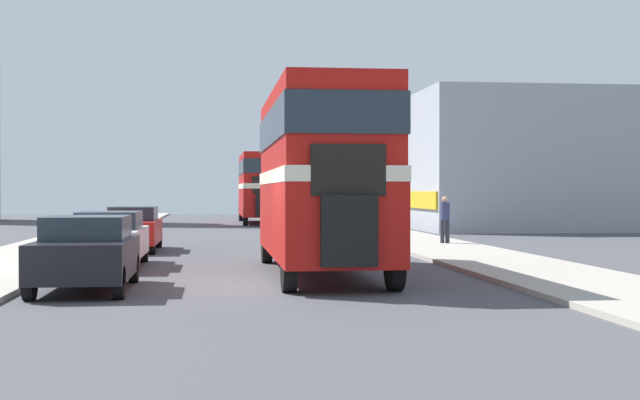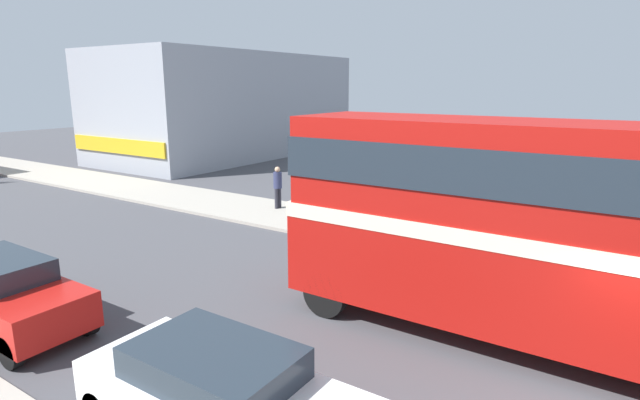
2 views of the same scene
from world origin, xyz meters
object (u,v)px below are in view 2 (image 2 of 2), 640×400
object	(u,v)px
car_parked_mid	(223,396)
pedestrian_walking	(278,185)
double_decker_bus	(517,216)
car_parked_far	(2,292)

from	to	relation	value
car_parked_mid	pedestrian_walking	world-z (taller)	pedestrian_walking
double_decker_bus	pedestrian_walking	distance (m)	12.19
double_decker_bus	pedestrian_walking	bearing A→B (deg)	60.64
car_parked_mid	car_parked_far	distance (m)	6.53
car_parked_far	pedestrian_walking	world-z (taller)	pedestrian_walking
double_decker_bus	car_parked_far	distance (m)	10.78
car_parked_far	pedestrian_walking	size ratio (longest dim) A/B	2.59
pedestrian_walking	double_decker_bus	bearing A→B (deg)	-119.36
double_decker_bus	car_parked_far	bearing A→B (deg)	119.97
double_decker_bus	car_parked_far	world-z (taller)	double_decker_bus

